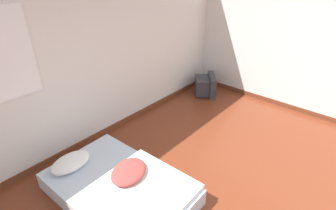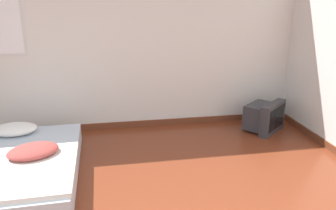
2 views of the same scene
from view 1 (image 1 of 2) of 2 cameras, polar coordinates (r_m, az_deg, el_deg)
wall_back at (r=4.05m, az=-15.45°, el=9.71°), size 8.07×0.08×2.60m
mattress_bed at (r=3.38m, az=-10.62°, el=-17.22°), size 1.19×1.82×0.37m
crt_tv at (r=5.71m, az=8.27°, el=4.30°), size 0.66×0.64×0.43m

